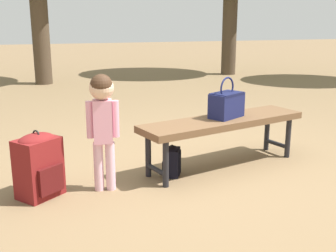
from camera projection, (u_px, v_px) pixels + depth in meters
ground_plane at (194, 174)px, 3.68m from camera, size 40.00×40.00×0.00m
park_bench at (223, 125)px, 3.79m from camera, size 1.65×0.81×0.45m
handbag at (227, 104)px, 3.78m from camera, size 0.37×0.32×0.37m
child_standing at (103, 114)px, 3.20m from camera, size 0.25×0.19×0.92m
backpack_large at (39, 164)px, 3.17m from camera, size 0.38×0.37×0.52m
backpack_small at (172, 160)px, 3.62m from camera, size 0.19×0.20×0.28m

